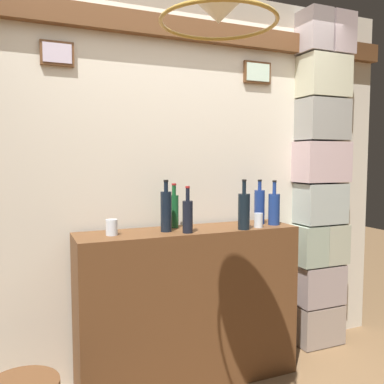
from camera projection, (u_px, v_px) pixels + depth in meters
panelled_rear_partition at (175, 172)px, 2.87m from camera, size 3.54×0.15×2.67m
stone_pillar at (319, 183)px, 3.22m from camera, size 0.43×0.29×2.61m
bar_shelf_unit at (189, 306)px, 2.70m from camera, size 1.47×0.38×1.04m
liquor_bottle_bourbon at (274, 208)px, 2.84m from camera, size 0.08×0.08×0.31m
liquor_bottle_gin at (244, 211)px, 2.65m from camera, size 0.08×0.08×0.33m
liquor_bottle_sherry at (259, 206)px, 2.88m from camera, size 0.07×0.07×0.32m
liquor_bottle_rye at (166, 211)px, 2.57m from camera, size 0.07×0.07×0.33m
liquor_bottle_port at (188, 215)px, 2.52m from camera, size 0.06×0.06×0.29m
liquor_bottle_whiskey at (174, 210)px, 2.72m from camera, size 0.06×0.06×0.30m
glass_tumbler_rocks at (112, 227)px, 2.45m from camera, size 0.07×0.07×0.10m
glass_tumbler_highball at (258, 220)px, 2.73m from camera, size 0.06×0.06×0.10m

